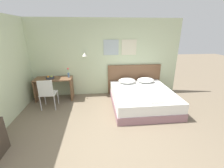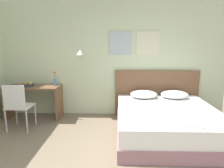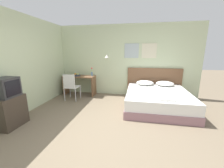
{
  "view_description": "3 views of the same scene",
  "coord_description": "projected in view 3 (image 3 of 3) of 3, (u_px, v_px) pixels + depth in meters",
  "views": [
    {
      "loc": [
        -0.16,
        -2.33,
        2.25
      ],
      "look_at": [
        0.24,
        1.51,
        0.87
      ],
      "focal_mm": 24.0,
      "sensor_mm": 36.0,
      "label": 1
    },
    {
      "loc": [
        0.3,
        -1.74,
        1.66
      ],
      "look_at": [
        0.19,
        2.02,
        0.92
      ],
      "focal_mm": 32.0,
      "sensor_mm": 36.0,
      "label": 2
    },
    {
      "loc": [
        0.59,
        -2.33,
        1.66
      ],
      "look_at": [
        -0.17,
        1.78,
        0.68
      ],
      "focal_mm": 22.0,
      "sensor_mm": 36.0,
      "label": 3
    }
  ],
  "objects": [
    {
      "name": "bed",
      "position": [
        157.0,
        99.0,
        4.18
      ],
      "size": [
        1.83,
        2.08,
        0.51
      ],
      "color": "gray",
      "rests_on": "ground_plane"
    },
    {
      "name": "headboard",
      "position": [
        154.0,
        83.0,
        5.14
      ],
      "size": [
        1.95,
        0.06,
        1.08
      ],
      "color": "brown",
      "rests_on": "ground_plane"
    },
    {
      "name": "television",
      "position": [
        6.0,
        88.0,
        2.95
      ],
      "size": [
        0.39,
        0.44,
        0.42
      ],
      "color": "#2D2D30",
      "rests_on": "tv_stand"
    },
    {
      "name": "pillow_right",
      "position": [
        165.0,
        84.0,
        4.77
      ],
      "size": [
        0.6,
        0.48,
        0.16
      ],
      "color": "white",
      "rests_on": "bed"
    },
    {
      "name": "ground_plane",
      "position": [
        104.0,
        138.0,
        2.72
      ],
      "size": [
        24.0,
        24.0,
        0.0
      ],
      "primitive_type": "plane",
      "color": "#756651"
    },
    {
      "name": "folded_towel_mid_bed",
      "position": [
        167.0,
        99.0,
        3.37
      ],
      "size": [
        0.35,
        0.32,
        0.06
      ],
      "color": "white",
      "rests_on": "bed"
    },
    {
      "name": "folded_towel_near_foot",
      "position": [
        162.0,
        93.0,
        3.81
      ],
      "size": [
        0.28,
        0.31,
        0.06
      ],
      "color": "white",
      "rests_on": "bed"
    },
    {
      "name": "pillow_left",
      "position": [
        145.0,
        83.0,
        4.89
      ],
      "size": [
        0.6,
        0.48,
        0.16
      ],
      "color": "white",
      "rests_on": "bed"
    },
    {
      "name": "wall_back",
      "position": [
        122.0,
        61.0,
        5.23
      ],
      "size": [
        5.62,
        0.31,
        2.65
      ],
      "color": "beige",
      "rests_on": "ground_plane"
    },
    {
      "name": "fruit_bowl",
      "position": [
        77.0,
        75.0,
        5.29
      ],
      "size": [
        0.26,
        0.26,
        0.11
      ],
      "color": "#333842",
      "rests_on": "desk"
    },
    {
      "name": "flower_vase",
      "position": [
        92.0,
        73.0,
        5.24
      ],
      "size": [
        0.06,
        0.06,
        0.33
      ],
      "color": "#4C7099",
      "rests_on": "desk"
    },
    {
      "name": "tv_stand",
      "position": [
        10.0,
        112.0,
        3.08
      ],
      "size": [
        0.4,
        0.6,
        0.7
      ],
      "color": "#3D3328",
      "rests_on": "ground_plane"
    },
    {
      "name": "desk",
      "position": [
        80.0,
        82.0,
        5.36
      ],
      "size": [
        1.2,
        0.53,
        0.75
      ],
      "color": "brown",
      "rests_on": "ground_plane"
    },
    {
      "name": "desk_chair",
      "position": [
        71.0,
        85.0,
        4.69
      ],
      "size": [
        0.44,
        0.44,
        0.93
      ],
      "color": "white",
      "rests_on": "ground_plane"
    }
  ]
}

